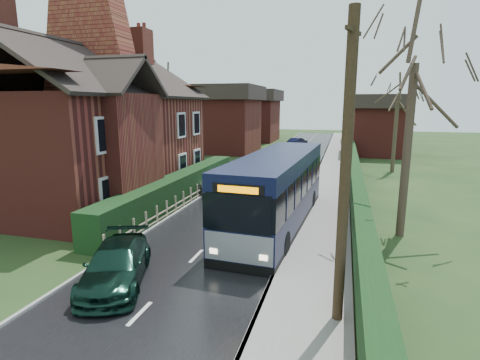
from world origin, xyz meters
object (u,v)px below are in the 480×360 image
(brick_house, at_px, (98,124))
(bus, at_px, (277,191))
(telegraph_pole, at_px, (345,175))
(car_green, at_px, (116,265))
(bus_stop_sign, at_px, (298,193))
(car_silver, at_px, (217,178))

(brick_house, height_order, bus, brick_house)
(telegraph_pole, bearing_deg, bus, 128.19)
(car_green, bearing_deg, bus_stop_sign, 28.73)
(bus, distance_m, car_silver, 8.00)
(brick_house, relative_size, car_green, 3.43)
(car_silver, height_order, bus_stop_sign, bus_stop_sign)
(bus_stop_sign, distance_m, telegraph_pole, 6.80)
(car_green, relative_size, telegraph_pole, 0.56)
(brick_house, xyz_separation_m, car_silver, (5.93, 3.83, -3.61))
(bus, xyz_separation_m, bus_stop_sign, (1.10, -1.17, 0.23))
(bus, bearing_deg, brick_house, 171.28)
(telegraph_pole, bearing_deg, car_silver, 137.02)
(brick_house, bearing_deg, car_silver, 32.81)
(bus, height_order, telegraph_pole, telegraph_pole)
(brick_house, relative_size, bus, 1.33)
(brick_house, xyz_separation_m, telegraph_pole, (13.82, -9.78, -0.52))
(bus, bearing_deg, telegraph_pole, -65.29)
(bus, relative_size, bus_stop_sign, 3.88)
(telegraph_pole, bearing_deg, car_green, -166.57)
(brick_house, xyz_separation_m, bus_stop_sign, (12.03, -3.53, -2.51))
(telegraph_pole, bearing_deg, brick_house, 161.65)
(car_silver, bearing_deg, brick_house, -152.14)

